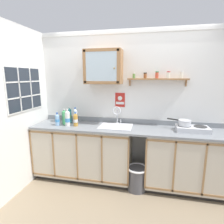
# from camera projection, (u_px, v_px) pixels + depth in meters

# --- Properties ---
(floor) EXTENTS (6.08, 6.08, 0.00)m
(floor) POSITION_uv_depth(u_px,v_px,m) (122.00, 193.00, 2.74)
(floor) COLOR gray
(floor) RESTS_ON ground
(back_wall) EXTENTS (3.68, 0.07, 2.49)m
(back_wall) POSITION_uv_depth(u_px,v_px,m) (128.00, 105.00, 3.10)
(back_wall) COLOR white
(back_wall) RESTS_ON ground
(side_wall_left) EXTENTS (0.05, 3.41, 2.49)m
(side_wall_left) POSITION_uv_depth(u_px,v_px,m) (10.00, 112.00, 2.54)
(side_wall_left) COLOR white
(side_wall_left) RESTS_ON ground
(lower_cabinet_run) EXTENTS (1.63, 0.60, 0.91)m
(lower_cabinet_run) POSITION_uv_depth(u_px,v_px,m) (84.00, 152.00, 3.10)
(lower_cabinet_run) COLOR black
(lower_cabinet_run) RESTS_ON ground
(lower_cabinet_run_right) EXTENTS (1.20, 0.60, 0.91)m
(lower_cabinet_run_right) POSITION_uv_depth(u_px,v_px,m) (185.00, 161.00, 2.76)
(lower_cabinet_run_right) COLOR black
(lower_cabinet_run_right) RESTS_ON ground
(countertop) EXTENTS (3.04, 0.62, 0.03)m
(countertop) POSITION_uv_depth(u_px,v_px,m) (125.00, 129.00, 2.86)
(countertop) COLOR gray
(countertop) RESTS_ON lower_cabinet_run
(backsplash) EXTENTS (3.04, 0.02, 0.08)m
(backsplash) POSITION_uv_depth(u_px,v_px,m) (128.00, 121.00, 3.12)
(backsplash) COLOR gray
(backsplash) RESTS_ON countertop
(sink) EXTENTS (0.53, 0.45, 0.44)m
(sink) POSITION_uv_depth(u_px,v_px,m) (116.00, 128.00, 2.93)
(sink) COLOR silver
(sink) RESTS_ON countertop
(hot_plate_stove) EXTENTS (0.46, 0.26, 0.08)m
(hot_plate_stove) POSITION_uv_depth(u_px,v_px,m) (192.00, 129.00, 2.66)
(hot_plate_stove) COLOR silver
(hot_plate_stove) RESTS_ON countertop
(saucepan) EXTENTS (0.34, 0.22, 0.09)m
(saucepan) POSITION_uv_depth(u_px,v_px,m) (184.00, 122.00, 2.69)
(saucepan) COLOR silver
(saucepan) RESTS_ON hot_plate_stove
(bottle_detergent_teal_0) EXTENTS (0.07, 0.07, 0.29)m
(bottle_detergent_teal_0) POSITION_uv_depth(u_px,v_px,m) (70.00, 115.00, 3.14)
(bottle_detergent_teal_0) COLOR teal
(bottle_detergent_teal_0) RESTS_ON countertop
(bottle_soda_green_1) EXTENTS (0.07, 0.07, 0.27)m
(bottle_soda_green_1) POSITION_uv_depth(u_px,v_px,m) (64.00, 117.00, 3.05)
(bottle_soda_green_1) COLOR #4CB266
(bottle_soda_green_1) RESTS_ON countertop
(bottle_water_clear_2) EXTENTS (0.06, 0.06, 0.29)m
(bottle_water_clear_2) POSITION_uv_depth(u_px,v_px,m) (75.00, 116.00, 3.04)
(bottle_water_clear_2) COLOR silver
(bottle_water_clear_2) RESTS_ON countertop
(bottle_opaque_white_3) EXTENTS (0.08, 0.08, 0.28)m
(bottle_opaque_white_3) POSITION_uv_depth(u_px,v_px,m) (68.00, 118.00, 2.94)
(bottle_opaque_white_3) COLOR white
(bottle_opaque_white_3) RESTS_ON countertop
(bottle_water_blue_4) EXTENTS (0.07, 0.07, 0.22)m
(bottle_water_blue_4) POSITION_uv_depth(u_px,v_px,m) (57.00, 120.00, 2.98)
(bottle_water_blue_4) COLOR #8CB7E0
(bottle_water_blue_4) RESTS_ON countertop
(bottle_juice_amber_5) EXTENTS (0.07, 0.07, 0.23)m
(bottle_juice_amber_5) POSITION_uv_depth(u_px,v_px,m) (76.00, 120.00, 2.94)
(bottle_juice_amber_5) COLOR gold
(bottle_juice_amber_5) RESTS_ON countertop
(wall_cabinet) EXTENTS (0.60, 0.31, 0.54)m
(wall_cabinet) POSITION_uv_depth(u_px,v_px,m) (103.00, 67.00, 2.90)
(wall_cabinet) COLOR #996B42
(spice_shelf) EXTENTS (0.94, 0.14, 0.23)m
(spice_shelf) POSITION_uv_depth(u_px,v_px,m) (158.00, 78.00, 2.83)
(spice_shelf) COLOR #996B42
(warning_sign) EXTENTS (0.17, 0.01, 0.24)m
(warning_sign) POSITION_uv_depth(u_px,v_px,m) (120.00, 100.00, 3.09)
(warning_sign) COLOR #B2261E
(window) EXTENTS (0.03, 0.79, 0.68)m
(window) POSITION_uv_depth(u_px,v_px,m) (25.00, 89.00, 2.77)
(window) COLOR #262D38
(trash_bin) EXTENTS (0.33, 0.33, 0.38)m
(trash_bin) POSITION_uv_depth(u_px,v_px,m) (137.00, 178.00, 2.79)
(trash_bin) COLOR #4C4C51
(trash_bin) RESTS_ON ground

